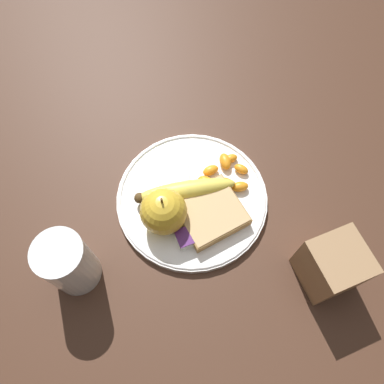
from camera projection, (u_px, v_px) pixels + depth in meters
ground_plane at (192, 200)px, 0.65m from camera, size 3.00×3.00×0.00m
plate at (192, 198)px, 0.64m from camera, size 0.26×0.26×0.01m
juice_glass at (69, 264)px, 0.55m from camera, size 0.07×0.07×0.11m
apple at (164, 211)px, 0.59m from camera, size 0.08×0.08×0.08m
banana at (185, 191)px, 0.63m from camera, size 0.17×0.07×0.03m
bread_slice at (210, 212)px, 0.62m from camera, size 0.11×0.11×0.02m
fork at (187, 192)px, 0.64m from camera, size 0.07×0.17×0.00m
jam_packet at (188, 237)px, 0.60m from camera, size 0.04×0.03×0.02m
orange_segment_0 at (211, 170)px, 0.65m from camera, size 0.03×0.02×0.02m
orange_segment_1 at (230, 159)px, 0.67m from camera, size 0.03×0.02×0.01m
orange_segment_2 at (223, 181)px, 0.64m from camera, size 0.04×0.03×0.02m
orange_segment_3 at (241, 169)px, 0.66m from camera, size 0.03×0.03×0.01m
orange_segment_4 at (240, 187)px, 0.64m from camera, size 0.03×0.02×0.02m
orange_segment_5 at (206, 182)px, 0.64m from camera, size 0.03×0.03×0.02m
orange_segment_6 at (225, 161)px, 0.66m from camera, size 0.02×0.03×0.02m
condiment_caddy at (332, 266)px, 0.55m from camera, size 0.08×0.08×0.10m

